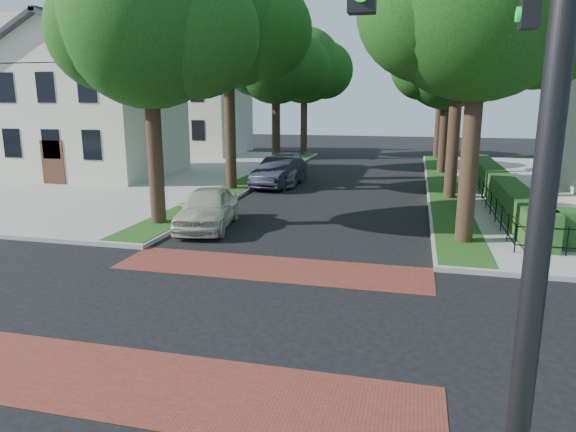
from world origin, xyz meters
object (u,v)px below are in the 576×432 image
(parked_car_front, at_px, (208,208))
(traffic_signal, at_px, (527,98))
(parked_car_middle, at_px, (279,172))
(parked_car_rear, at_px, (282,169))

(parked_car_front, bearing_deg, traffic_signal, -63.38)
(traffic_signal, height_order, parked_car_middle, traffic_signal)
(parked_car_middle, bearing_deg, parked_car_front, -84.69)
(traffic_signal, relative_size, parked_car_middle, 1.65)
(traffic_signal, bearing_deg, parked_car_front, 126.08)
(parked_car_front, height_order, parked_car_rear, parked_car_rear)
(parked_car_front, xyz_separation_m, parked_car_rear, (-0.00, 11.13, 0.05))
(parked_car_front, bearing_deg, parked_car_middle, 79.47)
(parked_car_front, relative_size, parked_car_rear, 0.80)
(parked_car_front, xyz_separation_m, parked_car_middle, (0.18, 9.77, 0.04))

